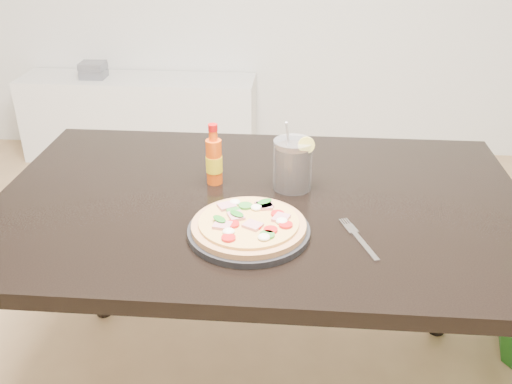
# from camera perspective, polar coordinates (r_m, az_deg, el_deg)

# --- Properties ---
(dining_table) EXTENTS (1.40, 0.90, 0.75)m
(dining_table) POSITION_cam_1_polar(r_m,az_deg,el_deg) (1.55, 0.36, -3.32)
(dining_table) COLOR black
(dining_table) RESTS_ON ground
(plate) EXTENTS (0.29, 0.29, 0.02)m
(plate) POSITION_cam_1_polar(r_m,az_deg,el_deg) (1.34, -0.72, -3.96)
(plate) COLOR black
(plate) RESTS_ON dining_table
(pizza) EXTENTS (0.27, 0.27, 0.03)m
(pizza) POSITION_cam_1_polar(r_m,az_deg,el_deg) (1.33, -0.70, -3.22)
(pizza) COLOR tan
(pizza) RESTS_ON plate
(hot_sauce_bottle) EXTENTS (0.05, 0.05, 0.17)m
(hot_sauce_bottle) POSITION_cam_1_polar(r_m,az_deg,el_deg) (1.56, -4.22, 3.19)
(hot_sauce_bottle) COLOR #E84F0D
(hot_sauce_bottle) RESTS_ON dining_table
(cola_cup) EXTENTS (0.11, 0.11, 0.20)m
(cola_cup) POSITION_cam_1_polar(r_m,az_deg,el_deg) (1.53, 3.69, 2.65)
(cola_cup) COLOR black
(cola_cup) RESTS_ON dining_table
(fork) EXTENTS (0.08, 0.18, 0.00)m
(fork) POSITION_cam_1_polar(r_m,az_deg,el_deg) (1.35, 10.15, -4.49)
(fork) COLOR silver
(fork) RESTS_ON dining_table
(media_console) EXTENTS (1.40, 0.34, 0.50)m
(media_console) POSITION_cam_1_polar(r_m,az_deg,el_deg) (3.60, -11.49, 7.29)
(media_console) COLOR white
(media_console) RESTS_ON ground
(cd_stack) EXTENTS (0.14, 0.12, 0.09)m
(cd_stack) POSITION_cam_1_polar(r_m,az_deg,el_deg) (3.57, -15.97, 11.65)
(cd_stack) COLOR slate
(cd_stack) RESTS_ON media_console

